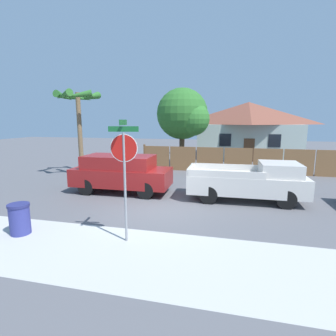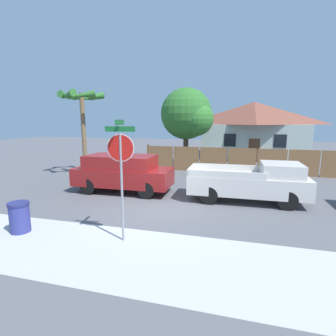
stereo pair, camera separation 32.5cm
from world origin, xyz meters
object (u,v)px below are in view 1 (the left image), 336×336
house (247,129)px  palm_tree (78,103)px  orange_pickup (250,181)px  stop_sign (124,160)px  red_suv (121,172)px  trash_bin (20,219)px  oak_tree (184,115)px

house → palm_tree: (-10.80, -12.28, 1.81)m
house → orange_pickup: house is taller
palm_tree → stop_sign: (6.31, -8.01, -2.13)m
red_suv → trash_bin: 5.43m
house → stop_sign: size_ratio=2.76×
palm_tree → red_suv: bearing=-37.0°
house → palm_tree: size_ratio=1.84×
oak_tree → orange_pickup: 9.85m
palm_tree → orange_pickup: size_ratio=1.05×
house → red_suv: bearing=-113.9°
stop_sign → trash_bin: (-3.43, -0.31, -1.92)m
stop_sign → house: bearing=68.9°
house → stop_sign: 20.78m
house → red_suv: house is taller
palm_tree → stop_sign: bearing=-51.8°
house → red_suv: 16.83m
house → oak_tree: size_ratio=1.64×
house → palm_tree: bearing=-131.3°
oak_tree → orange_pickup: bearing=-62.0°
red_suv → orange_pickup: red_suv is taller
red_suv → orange_pickup: bearing=-0.8°
stop_sign → palm_tree: bearing=119.6°
orange_pickup → trash_bin: orange_pickup is taller
oak_tree → stop_sign: oak_tree is taller
red_suv → trash_bin: red_suv is taller
trash_bin → stop_sign: bearing=5.1°
oak_tree → red_suv: (-1.70, -8.27, -2.93)m
palm_tree → stop_sign: 10.41m
palm_tree → red_suv: 6.15m
house → oak_tree: 8.76m
trash_bin → orange_pickup: bearing=36.2°
house → trash_bin: (-7.92, -20.60, -2.25)m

